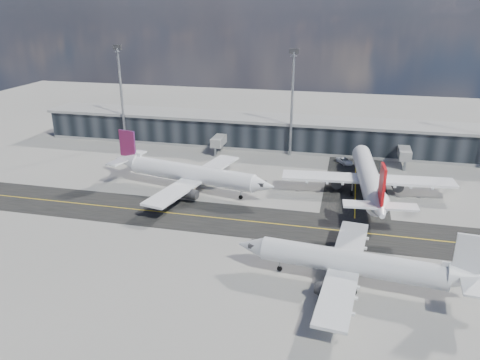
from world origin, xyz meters
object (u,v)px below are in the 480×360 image
at_px(airliner_af, 189,173).
at_px(airliner_redtail, 368,177).
at_px(airliner_near, 355,263).
at_px(service_van, 345,161).
at_px(baggage_tug, 189,187).

relative_size(airliner_af, airliner_redtail, 0.92).
height_order(airliner_redtail, airliner_near, airliner_redtail).
bearing_deg(service_van, airliner_redtail, -110.47).
bearing_deg(airliner_near, baggage_tug, 56.49).
xyz_separation_m(airliner_redtail, service_van, (-5.38, 21.34, -3.56)).
bearing_deg(airliner_af, service_van, 140.36).
bearing_deg(baggage_tug, airliner_redtail, 114.21).
bearing_deg(service_van, airliner_af, -175.87).
bearing_deg(airliner_redtail, airliner_af, -176.52).
xyz_separation_m(airliner_af, baggage_tug, (0.08, -0.83, -3.02)).
bearing_deg(airliner_near, airliner_redtail, 1.57).
bearing_deg(baggage_tug, airliner_near, 65.56).
bearing_deg(airliner_af, airliner_near, 61.85).
relative_size(airliner_af, airliner_near, 1.11).
xyz_separation_m(baggage_tug, service_van, (33.73, 27.95, -0.20)).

